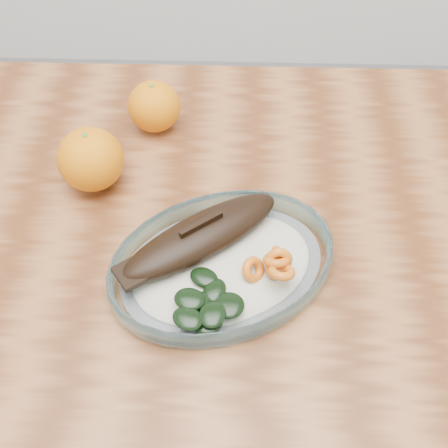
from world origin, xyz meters
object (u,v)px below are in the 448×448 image
object	(u,v)px
orange_left	(91,159)
dining_table	(179,290)
orange_right	(154,106)
plated_meal	(222,262)

from	to	relation	value
orange_left	dining_table	bearing A→B (deg)	-43.27
orange_left	orange_right	xyz separation A→B (m)	(0.07, 0.12, -0.01)
dining_table	plated_meal	world-z (taller)	plated_meal
plated_meal	orange_right	bearing A→B (deg)	88.02
plated_meal	orange_left	world-z (taller)	orange_left
dining_table	plated_meal	bearing A→B (deg)	-27.56
plated_meal	orange_right	world-z (taller)	orange_right
dining_table	orange_left	size ratio (longest dim) A/B	13.18
plated_meal	orange_left	distance (m)	0.24
plated_meal	orange_right	xyz separation A→B (m)	(-0.11, 0.27, 0.02)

